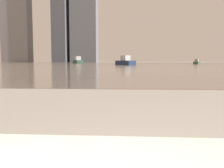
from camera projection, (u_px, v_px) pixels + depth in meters
harbor_water at (127, 64)px, 61.64m from camera, size 180.00×110.00×0.01m
harbor_boat_0 at (78, 61)px, 69.73m from camera, size 3.93×5.55×1.98m
harbor_boat_1 at (125, 62)px, 45.73m from camera, size 3.88×4.70×1.72m
harbor_boat_4 at (197, 62)px, 58.03m from camera, size 2.24×3.28×1.17m
skyline_tower_0 at (16, 5)px, 118.21m from camera, size 13.09×6.98×54.51m
skyline_tower_1 at (61, 7)px, 116.89m from camera, size 6.47×13.35×51.96m
skyline_tower_2 at (84, 4)px, 116.09m from camera, size 12.15×8.69×54.05m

